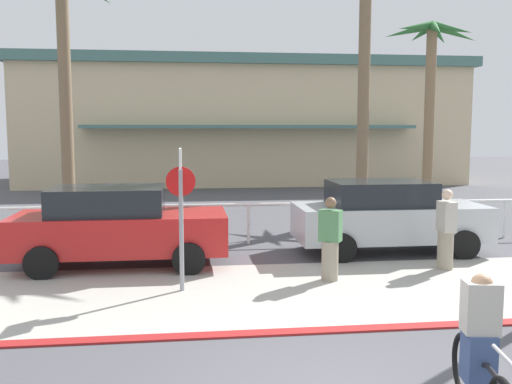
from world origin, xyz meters
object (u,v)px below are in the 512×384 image
at_px(car_silver_2, 387,216).
at_px(cyclist_black_0, 481,351).
at_px(palm_tree_3, 431,69).
at_px(car_red_1, 118,226).
at_px(pedestrian_1, 446,233).
at_px(stop_sign_bike_lane, 181,199).
at_px(pedestrian_0, 330,243).
at_px(palm_tree_1, 62,37).
at_px(palm_tree_2, 365,2).

height_order(car_silver_2, cyclist_black_0, car_silver_2).
relative_size(palm_tree_3, car_red_1, 1.51).
xyz_separation_m(cyclist_black_0, pedestrian_1, (2.36, 5.72, 0.08)).
distance_m(stop_sign_bike_lane, pedestrian_0, 2.97).
relative_size(cyclist_black_0, pedestrian_0, 1.11).
relative_size(palm_tree_1, car_silver_2, 1.69).
distance_m(stop_sign_bike_lane, palm_tree_1, 8.75).
relative_size(palm_tree_2, car_red_1, 2.02).
xyz_separation_m(palm_tree_3, car_red_1, (-9.99, -7.25, -4.12)).
relative_size(car_silver_2, pedestrian_0, 2.72).
bearing_deg(pedestrian_1, car_silver_2, 109.29).
xyz_separation_m(palm_tree_1, car_silver_2, (8.15, -4.44, -4.65)).
bearing_deg(cyclist_black_0, palm_tree_1, 118.22).
distance_m(stop_sign_bike_lane, car_silver_2, 5.51).
bearing_deg(palm_tree_3, palm_tree_2, -142.36).
relative_size(car_silver_2, pedestrian_1, 2.63).
relative_size(cyclist_black_0, pedestrian_1, 1.08).
distance_m(palm_tree_1, pedestrian_1, 11.73).
bearing_deg(pedestrian_1, palm_tree_1, 144.74).
height_order(car_silver_2, pedestrian_0, car_silver_2).
height_order(stop_sign_bike_lane, palm_tree_3, palm_tree_3).
distance_m(palm_tree_3, car_red_1, 13.01).
distance_m(palm_tree_2, car_red_1, 10.10).
bearing_deg(palm_tree_3, cyclist_black_0, -111.81).
distance_m(cyclist_black_0, pedestrian_1, 6.19).
height_order(cyclist_black_0, pedestrian_0, pedestrian_0).
bearing_deg(stop_sign_bike_lane, palm_tree_1, 115.53).
xyz_separation_m(palm_tree_2, pedestrian_0, (-2.63, -6.44, -5.90)).
relative_size(stop_sign_bike_lane, palm_tree_3, 0.39).
xyz_separation_m(stop_sign_bike_lane, palm_tree_2, (5.43, 6.80, 4.97)).
distance_m(pedestrian_0, pedestrian_1, 2.63).
bearing_deg(car_red_1, stop_sign_bike_lane, -56.45).
distance_m(car_red_1, pedestrian_0, 4.47).
xyz_separation_m(palm_tree_3, car_silver_2, (-3.89, -6.62, -4.12)).
bearing_deg(palm_tree_2, pedestrian_1, -90.59).
xyz_separation_m(palm_tree_2, cyclist_black_0, (-2.42, -11.61, -5.95)).
bearing_deg(palm_tree_3, stop_sign_bike_lane, -132.98).
relative_size(palm_tree_1, pedestrian_1, 4.44).
height_order(stop_sign_bike_lane, cyclist_black_0, stop_sign_bike_lane).
bearing_deg(pedestrian_0, stop_sign_bike_lane, -172.77).
bearing_deg(palm_tree_2, cyclist_black_0, -101.79).
relative_size(stop_sign_bike_lane, pedestrian_0, 1.58).
height_order(car_red_1, car_silver_2, same).
bearing_deg(pedestrian_1, car_red_1, 170.52).
xyz_separation_m(palm_tree_1, cyclist_black_0, (6.39, -11.92, -4.82)).
relative_size(stop_sign_bike_lane, car_silver_2, 0.58).
distance_m(stop_sign_bike_lane, pedestrian_1, 5.52).
relative_size(palm_tree_1, car_red_1, 1.69).
relative_size(palm_tree_1, palm_tree_2, 0.84).
relative_size(palm_tree_1, palm_tree_3, 1.12).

